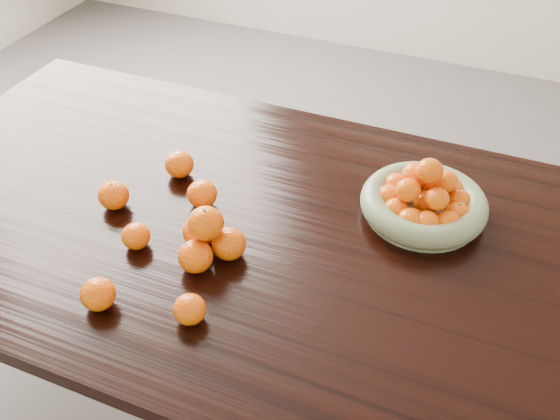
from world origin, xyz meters
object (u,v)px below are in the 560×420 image
at_px(dining_table, 281,260).
at_px(loose_orange_0, 114,195).
at_px(orange_pyramid, 207,238).
at_px(fruit_bowl, 424,202).

bearing_deg(dining_table, loose_orange_0, -170.26).
distance_m(dining_table, orange_pyramid, 0.22).
distance_m(fruit_bowl, orange_pyramid, 0.50).
xyz_separation_m(dining_table, fruit_bowl, (0.28, 0.18, 0.13)).
height_order(fruit_bowl, loose_orange_0, fruit_bowl).
bearing_deg(orange_pyramid, dining_table, 49.11).
bearing_deg(fruit_bowl, orange_pyramid, -141.75).
distance_m(orange_pyramid, loose_orange_0, 0.28).
bearing_deg(loose_orange_0, dining_table, 9.74).
height_order(fruit_bowl, orange_pyramid, fruit_bowl).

